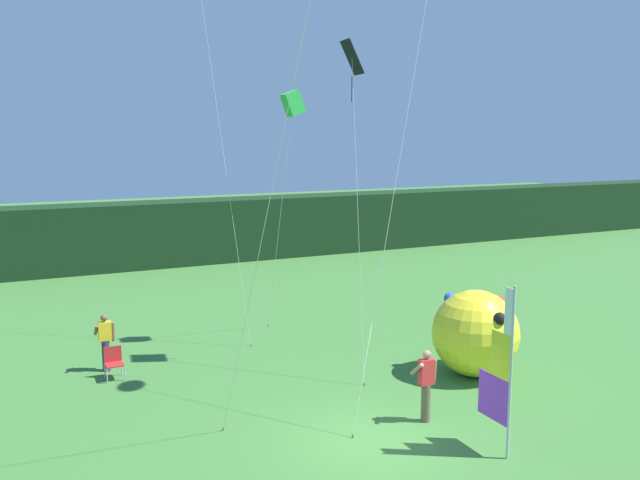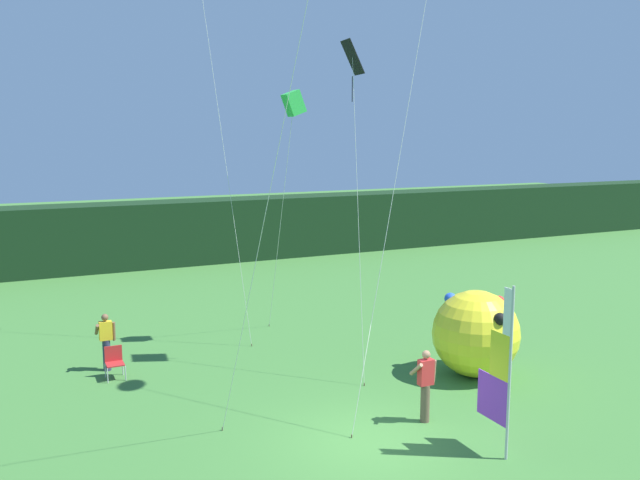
% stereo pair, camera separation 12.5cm
% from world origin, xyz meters
% --- Properties ---
extents(ground_plane, '(120.00, 120.00, 0.00)m').
position_xyz_m(ground_plane, '(0.00, 0.00, 0.00)').
color(ground_plane, '#3D7533').
extents(distant_treeline, '(80.00, 2.40, 3.30)m').
position_xyz_m(distant_treeline, '(0.00, 22.49, 1.65)').
color(distant_treeline, black).
rests_on(distant_treeline, ground).
extents(banner_flag, '(0.06, 1.03, 3.74)m').
position_xyz_m(banner_flag, '(2.21, -1.62, 1.79)').
color(banner_flag, '#B7B7BC').
rests_on(banner_flag, ground).
extents(person_near_banner, '(0.55, 0.48, 1.68)m').
position_xyz_m(person_near_banner, '(-4.67, 7.23, 0.90)').
color(person_near_banner, '#2D334C').
rests_on(person_near_banner, ground).
extents(person_mid_field, '(0.55, 0.48, 1.76)m').
position_xyz_m(person_mid_field, '(1.71, 0.39, 0.94)').
color(person_mid_field, brown).
rests_on(person_mid_field, ground).
extents(inflatable_balloon, '(2.45, 2.45, 2.45)m').
position_xyz_m(inflatable_balloon, '(4.73, 2.41, 1.23)').
color(inflatable_balloon, yellow).
rests_on(inflatable_balloon, ground).
extents(folding_chair, '(0.51, 0.51, 0.89)m').
position_xyz_m(folding_chair, '(-4.56, 6.50, 0.51)').
color(folding_chair, '#BCBCC1').
rests_on(folding_chair, ground).
extents(kite_black_diamond_3, '(0.74, 2.11, 9.34)m').
position_xyz_m(kite_black_diamond_3, '(1.94, 4.64, 8.47)').
color(kite_black_diamond_3, brown).
rests_on(kite_black_diamond_3, ground).
extents(kite_green_box_4, '(0.70, 2.50, 8.12)m').
position_xyz_m(kite_green_box_4, '(1.23, 7.24, 7.68)').
color(kite_green_box_4, brown).
rests_on(kite_green_box_4, ground).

